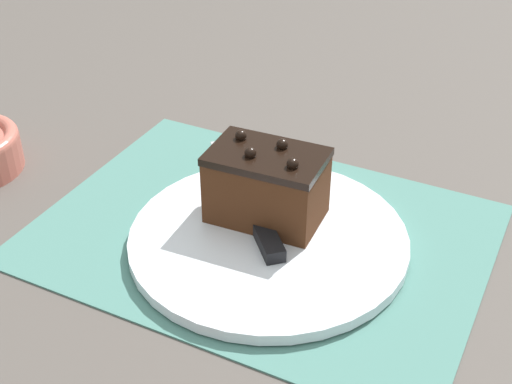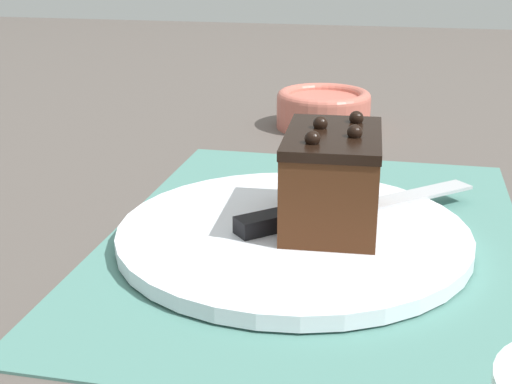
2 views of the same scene
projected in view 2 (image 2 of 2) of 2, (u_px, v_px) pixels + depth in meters
The scene contains 6 objects.
ground_plane at pixel (315, 240), 0.59m from camera, with size 3.00×3.00×0.00m, color #544C47.
placemat_woven at pixel (315, 238), 0.59m from camera, with size 0.46×0.34×0.00m, color slate.
cake_plate at pixel (293, 235), 0.58m from camera, with size 0.29×0.29×0.01m.
chocolate_cake at pixel (332, 178), 0.57m from camera, with size 0.12×0.08×0.09m.
serving_knife at pixel (322, 212), 0.60m from camera, with size 0.18×0.19×0.01m.
small_bowl at pixel (323, 108), 0.93m from camera, with size 0.12×0.12×0.05m.
Camera 2 is at (0.54, 0.07, 0.24)m, focal length 50.00 mm.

